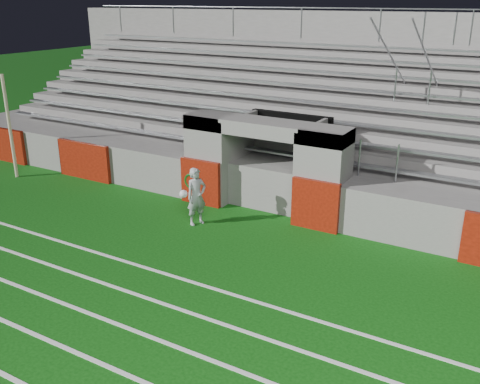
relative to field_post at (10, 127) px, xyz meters
The scene contains 6 objects.
ground 9.03m from the field_post, 12.29° to the right, with size 90.00×90.00×0.00m, color #0B460B.
field_post is the anchor object (origin of this frame).
field_markings 11.20m from the field_post, 38.48° to the right, with size 28.00×8.09×0.01m.
stadium_structure 10.59m from the field_post, 35.07° to the left, with size 26.00×8.48×5.42m.
goalkeeper_with_ball 7.65m from the field_post, ahead, with size 0.69×0.67×1.57m.
hose_coil 6.72m from the field_post, ahead, with size 0.57×0.15×0.61m.
Camera 1 is at (6.63, -9.21, 5.75)m, focal length 40.00 mm.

